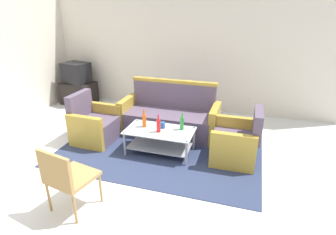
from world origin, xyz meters
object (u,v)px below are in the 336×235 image
(bottle_orange, at_px, (144,120))
(couch, at_px, (170,117))
(bottle_red, at_px, (159,125))
(bottle_green, at_px, (182,123))
(television, at_px, (76,73))
(tv_stand, at_px, (79,93))
(cup, at_px, (163,125))
(armchair_left, at_px, (95,125))
(coffee_table, at_px, (160,138))
(armchair_right, at_px, (236,143))
(wicker_chair, at_px, (66,176))

(bottle_orange, bearing_deg, couch, 73.35)
(bottle_red, relative_size, bottle_green, 0.97)
(television, bearing_deg, tv_stand, 90.00)
(couch, relative_size, cup, 18.00)
(armchair_left, bearing_deg, cup, 92.29)
(couch, bearing_deg, bottle_green, 121.46)
(bottle_red, bearing_deg, tv_stand, 146.19)
(bottle_red, distance_m, television, 3.26)
(bottle_green, xyz_separation_m, tv_stand, (-3.03, 1.61, -0.26))
(tv_stand, height_order, television, television)
(couch, distance_m, bottle_green, 0.79)
(bottle_green, distance_m, television, 3.44)
(armchair_left, distance_m, bottle_orange, 1.00)
(bottle_green, distance_m, cup, 0.32)
(couch, bearing_deg, bottle_orange, 73.36)
(couch, relative_size, coffee_table, 1.64)
(armchair_left, relative_size, bottle_green, 2.84)
(couch, height_order, armchair_left, couch)
(coffee_table, height_order, bottle_green, bottle_green)
(armchair_left, xyz_separation_m, coffee_table, (1.26, -0.09, -0.02))
(bottle_green, xyz_separation_m, bottle_orange, (-0.62, -0.08, 0.00))
(couch, bearing_deg, armchair_right, 153.73)
(bottle_red, distance_m, tv_stand, 3.26)
(armchair_right, relative_size, bottle_red, 2.92)
(bottle_green, bearing_deg, armchair_left, -178.56)
(armchair_left, height_order, armchair_right, same)
(armchair_left, relative_size, bottle_orange, 2.78)
(bottle_red, bearing_deg, armchair_left, 172.93)
(television, bearing_deg, bottle_orange, 157.70)
(armchair_right, distance_m, television, 4.24)
(wicker_chair, bearing_deg, cup, 82.65)
(armchair_left, relative_size, wicker_chair, 1.01)
(cup, xyz_separation_m, tv_stand, (-2.71, 1.65, -0.20))
(armchair_right, distance_m, bottle_green, 0.91)
(cup, height_order, wicker_chair, wicker_chair)
(armchair_right, height_order, bottle_green, armchair_right)
(armchair_left, distance_m, cup, 1.29)
(armchair_left, xyz_separation_m, tv_stand, (-1.44, 1.65, -0.03))
(bottle_green, xyz_separation_m, television, (-3.03, 1.61, 0.24))
(wicker_chair, bearing_deg, bottle_orange, 91.92)
(bottle_orange, height_order, cup, bottle_orange)
(tv_stand, height_order, wicker_chair, wicker_chair)
(couch, xyz_separation_m, bottle_red, (0.07, -0.85, 0.21))
(armchair_left, height_order, bottle_red, armchair_left)
(armchair_right, bearing_deg, couch, 62.78)
(armchair_right, bearing_deg, tv_stand, 66.94)
(armchair_left, xyz_separation_m, bottle_green, (1.59, 0.04, 0.24))
(couch, relative_size, bottle_red, 6.17)
(bottle_orange, xyz_separation_m, cup, (0.30, 0.04, -0.07))
(cup, bearing_deg, wicker_chair, -108.63)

